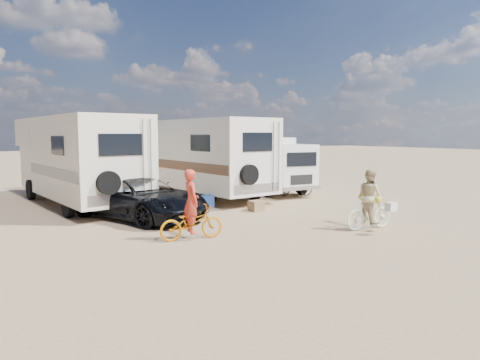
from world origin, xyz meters
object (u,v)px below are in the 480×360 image
rider_woman (370,202)px  crate (256,206)px  rv_main (200,158)px  rv_left (77,161)px  bike_woman (369,213)px  rider_man (191,208)px  bike_man (192,223)px  cooler (205,202)px  bike_parked (295,187)px  dark_suv (141,198)px  box_truck (264,164)px

rider_woman → crate: 4.48m
rv_main → rider_woman: bearing=-88.3°
rv_left → crate: (5.31, -4.89, -1.54)m
bike_woman → crate: 4.45m
rider_man → bike_man: bearing=0.0°
rider_man → cooler: (2.53, 4.38, -0.62)m
bike_man → bike_parked: bike_man is taller
dark_suv → rider_man: bearing=-108.3°
bike_woman → box_truck: bearing=-8.8°
bike_woman → crate: size_ratio=3.45×
bike_parked → crate: bearing=147.5°
cooler → rv_main: bearing=73.9°
bike_parked → cooler: 4.98m
rv_main → cooler: 3.59m
dark_suv → crate: dark_suv is taller
cooler → rv_left: bearing=146.4°
rv_left → cooler: size_ratio=14.74×
dark_suv → bike_woman: bearing=-65.9°
crate → bike_woman: bearing=-73.9°
rv_main → rider_woman: 9.03m
rv_main → bike_man: (-3.74, -7.42, -1.26)m
bike_man → box_truck: bearing=-38.2°
rv_main → box_truck: 3.44m
rv_left → bike_man: bearing=-86.8°
rv_left → rider_woman: bearing=-62.3°
rv_main → rv_left: bearing=170.5°
rv_left → rider_man: bearing=-86.8°
rv_main → crate: (0.08, -4.63, -1.52)m
box_truck → crate: (-3.34, -4.56, -1.13)m
box_truck → rider_woman: size_ratio=4.03×
rv_left → bike_man: rv_left is taller
bike_woman → rider_man: (-5.05, 1.47, 0.36)m
rider_man → box_truck: bearing=-38.2°
rider_woman → crate: rider_woman is taller
cooler → crate: cooler is taller
bike_woman → rider_woman: size_ratio=1.02×
dark_suv → bike_parked: size_ratio=3.18×
bike_parked → crate: 4.35m
bike_parked → cooler: bearing=123.3°
dark_suv → rv_main: bearing=21.5°
dark_suv → rider_man: size_ratio=2.92×
dark_suv → bike_parked: (7.70, 1.68, -0.28)m
rv_main → rv_left: rv_left is taller
crate → rv_main: bearing=91.0°
bike_woman → rider_woman: rider_woman is taller
box_truck → bike_woman: 9.11m
dark_suv → cooler: dark_suv is taller
bike_parked → bike_man: bearing=148.8°
rv_main → rider_man: rv_main is taller
rv_left → rv_main: bearing=-10.7°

